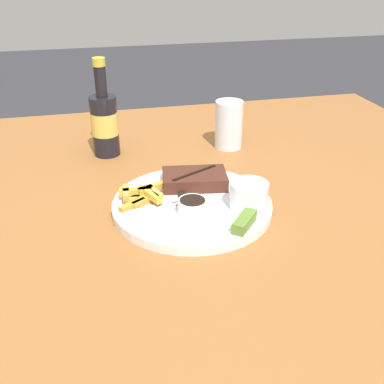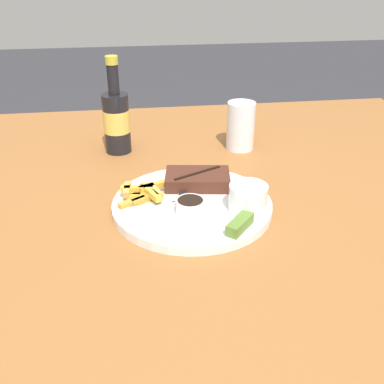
# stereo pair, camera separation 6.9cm
# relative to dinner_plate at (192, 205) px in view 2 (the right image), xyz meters

# --- Properties ---
(dining_table) EXTENTS (1.47, 1.29, 0.78)m
(dining_table) POSITION_rel_dinner_plate_xyz_m (0.00, 0.00, -0.08)
(dining_table) COLOR #935B2D
(dining_table) RESTS_ON ground_plane
(dinner_plate) EXTENTS (0.30, 0.30, 0.02)m
(dinner_plate) POSITION_rel_dinner_plate_xyz_m (0.00, 0.00, 0.00)
(dinner_plate) COLOR white
(dinner_plate) RESTS_ON dining_table
(steak_portion) EXTENTS (0.14, 0.10, 0.03)m
(steak_portion) POSITION_rel_dinner_plate_xyz_m (0.02, 0.06, 0.02)
(steak_portion) COLOR #472319
(steak_portion) RESTS_ON dinner_plate
(fries_pile) EXTENTS (0.11, 0.09, 0.02)m
(fries_pile) POSITION_rel_dinner_plate_xyz_m (-0.09, 0.03, 0.02)
(fries_pile) COLOR gold
(fries_pile) RESTS_ON dinner_plate
(coleslaw_cup) EXTENTS (0.07, 0.07, 0.05)m
(coleslaw_cup) POSITION_rel_dinner_plate_xyz_m (0.10, -0.05, 0.04)
(coleslaw_cup) COLOR white
(coleslaw_cup) RESTS_ON dinner_plate
(dipping_sauce_cup) EXTENTS (0.05, 0.05, 0.03)m
(dipping_sauce_cup) POSITION_rel_dinner_plate_xyz_m (-0.01, -0.04, 0.02)
(dipping_sauce_cup) COLOR silver
(dipping_sauce_cup) RESTS_ON dinner_plate
(pickle_spear) EXTENTS (0.06, 0.06, 0.02)m
(pickle_spear) POSITION_rel_dinner_plate_xyz_m (0.07, -0.11, 0.02)
(pickle_spear) COLOR #567A2D
(pickle_spear) RESTS_ON dinner_plate
(fork_utensil) EXTENTS (0.13, 0.03, 0.00)m
(fork_utensil) POSITION_rel_dinner_plate_xyz_m (-0.08, -0.01, 0.01)
(fork_utensil) COLOR #B7B7BC
(fork_utensil) RESTS_ON dinner_plate
(knife_utensil) EXTENTS (0.02, 0.17, 0.01)m
(knife_utensil) POSITION_rel_dinner_plate_xyz_m (-0.01, 0.04, 0.01)
(knife_utensil) COLOR #B7B7BC
(knife_utensil) RESTS_ON dinner_plate
(beer_bottle) EXTENTS (0.06, 0.06, 0.23)m
(beer_bottle) POSITION_rel_dinner_plate_xyz_m (-0.14, 0.31, 0.07)
(beer_bottle) COLOR black
(beer_bottle) RESTS_ON dining_table
(drinking_glass) EXTENTS (0.07, 0.07, 0.12)m
(drinking_glass) POSITION_rel_dinner_plate_xyz_m (0.16, 0.28, 0.05)
(drinking_glass) COLOR silver
(drinking_glass) RESTS_ON dining_table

